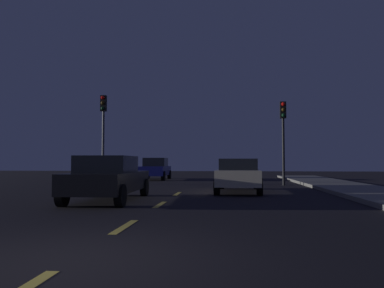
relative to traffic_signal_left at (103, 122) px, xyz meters
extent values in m
plane|color=black|center=(5.02, -8.99, -3.51)|extent=(80.00, 80.00, 0.00)
cube|color=#EACC4C|center=(5.02, -13.39, -3.51)|extent=(0.16, 1.60, 0.01)
cube|color=#EACC4C|center=(5.02, -9.59, -3.51)|extent=(0.16, 1.60, 0.01)
cube|color=#EACC4C|center=(5.02, -5.79, -3.51)|extent=(0.16, 1.60, 0.01)
cylinder|color=#4C4C51|center=(0.00, 0.02, -1.00)|extent=(0.14, 0.14, 5.02)
cube|color=black|center=(0.00, 0.02, 1.06)|extent=(0.32, 0.24, 0.90)
sphere|color=red|center=(0.00, -0.14, 1.36)|extent=(0.20, 0.20, 0.20)
sphere|color=#3F2D0C|center=(0.00, -0.14, 1.06)|extent=(0.20, 0.20, 0.20)
sphere|color=#0C3319|center=(0.00, -0.14, 0.76)|extent=(0.20, 0.20, 0.20)
cylinder|color=black|center=(9.97, 0.02, -1.26)|extent=(0.14, 0.14, 4.51)
cube|color=black|center=(9.97, 0.02, 0.54)|extent=(0.32, 0.24, 0.90)
sphere|color=red|center=(9.97, -0.14, 0.84)|extent=(0.20, 0.20, 0.20)
sphere|color=#3F2D0C|center=(9.97, -0.14, 0.54)|extent=(0.20, 0.20, 0.20)
sphere|color=#0C3319|center=(9.97, -0.14, 0.24)|extent=(0.20, 0.20, 0.20)
cube|color=beige|center=(7.44, -4.64, -2.88)|extent=(1.87, 4.47, 0.61)
cube|color=black|center=(7.43, -4.86, -2.35)|extent=(1.58, 2.04, 0.45)
cylinder|color=black|center=(6.71, -2.95, -3.19)|extent=(0.24, 0.65, 0.64)
cylinder|color=black|center=(8.30, -3.01, -3.19)|extent=(0.24, 0.65, 0.64)
cylinder|color=black|center=(6.59, -6.27, -3.19)|extent=(0.24, 0.65, 0.64)
cylinder|color=black|center=(8.18, -6.32, -3.19)|extent=(0.24, 0.65, 0.64)
cube|color=black|center=(3.16, -8.64, -2.89)|extent=(1.91, 4.63, 0.60)
cube|color=black|center=(3.17, -8.86, -2.33)|extent=(1.62, 2.11, 0.52)
cylinder|color=black|center=(2.29, -6.92, -3.19)|extent=(0.24, 0.65, 0.64)
cylinder|color=black|center=(3.94, -6.87, -3.19)|extent=(0.24, 0.65, 0.64)
cylinder|color=black|center=(2.39, -10.40, -3.19)|extent=(0.24, 0.65, 0.64)
cylinder|color=black|center=(4.04, -10.35, -3.19)|extent=(0.24, 0.65, 0.64)
cube|color=navy|center=(1.84, 5.79, -2.88)|extent=(1.82, 4.13, 0.63)
cube|color=black|center=(1.84, 5.99, -2.26)|extent=(1.57, 1.87, 0.59)
cylinder|color=black|center=(2.68, 4.31, -3.19)|extent=(0.23, 0.64, 0.64)
cylinder|color=black|center=(1.07, 4.28, -3.19)|extent=(0.23, 0.64, 0.64)
cylinder|color=black|center=(2.62, 7.30, -3.19)|extent=(0.23, 0.64, 0.64)
cylinder|color=black|center=(1.01, 7.27, -3.19)|extent=(0.23, 0.64, 0.64)
camera|label=1|loc=(7.03, -20.61, -2.26)|focal=35.33mm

